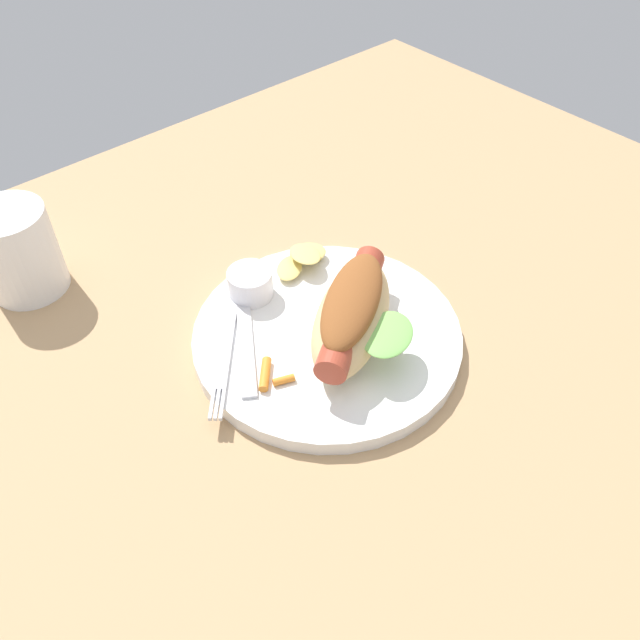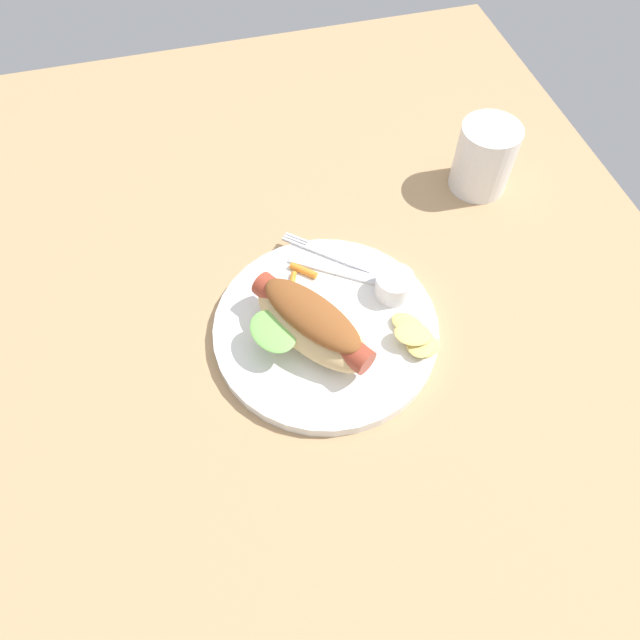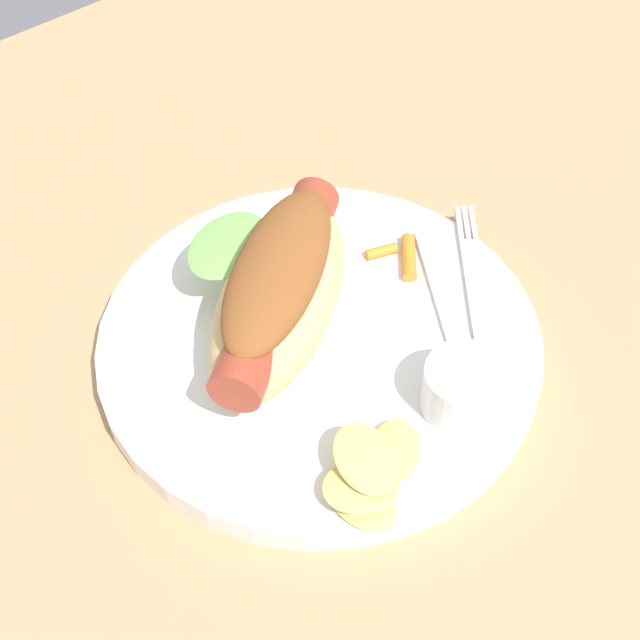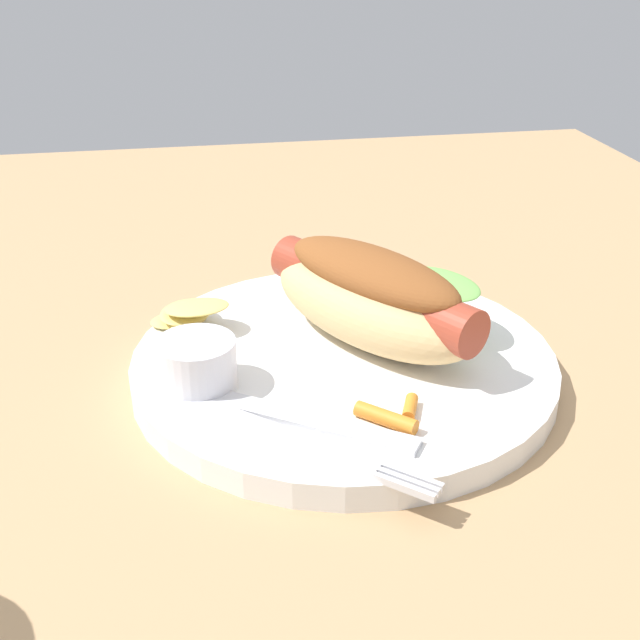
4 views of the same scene
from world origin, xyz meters
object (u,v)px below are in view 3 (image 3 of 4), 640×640
at_px(carrot_garnish, 401,256).
at_px(fork, 477,295).
at_px(chips_pile, 371,474).
at_px(hot_dog, 278,288).
at_px(sauce_ramekin, 465,388).
at_px(plate, 319,341).
at_px(knife, 449,311).

bearing_deg(carrot_garnish, fork, 102.54).
bearing_deg(chips_pile, hot_dog, -107.05).
bearing_deg(carrot_garnish, chips_pile, 39.25).
height_order(sauce_ramekin, chips_pile, sauce_ramekin).
xyz_separation_m(plate, carrot_garnish, (-0.08, -0.01, 0.01)).
bearing_deg(plate, chips_pile, 62.81).
xyz_separation_m(sauce_ramekin, knife, (-0.04, -0.05, -0.01)).
relative_size(plate, sauce_ramekin, 5.74).
height_order(fork, chips_pile, chips_pile).
height_order(chips_pile, carrot_garnish, chips_pile).
distance_m(plate, knife, 0.08).
bearing_deg(hot_dog, fork, -64.55).
bearing_deg(sauce_ramekin, carrot_garnish, -118.26).
relative_size(plate, hot_dog, 1.57).
height_order(plate, hot_dog, hot_dog).
distance_m(hot_dog, knife, 0.11).
relative_size(plate, knife, 1.91).
bearing_deg(chips_pile, sauce_ramekin, -178.25).
bearing_deg(carrot_garnish, plate, 7.56).
bearing_deg(sauce_ramekin, fork, -144.26).
bearing_deg(hot_dog, carrot_garnish, -39.32).
bearing_deg(carrot_garnish, hot_dog, -6.33).
distance_m(sauce_ramekin, fork, 0.08).
relative_size(sauce_ramekin, chips_pile, 0.58).
bearing_deg(sauce_ramekin, chips_pile, 1.75).
relative_size(knife, chips_pile, 1.75).
xyz_separation_m(plate, knife, (-0.07, 0.04, 0.01)).
bearing_deg(plate, hot_dog, -58.00).
bearing_deg(chips_pile, plate, -117.19).
relative_size(sauce_ramekin, carrot_garnish, 1.18).
distance_m(knife, chips_pile, 0.13).
distance_m(hot_dog, sauce_ramekin, 0.12).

